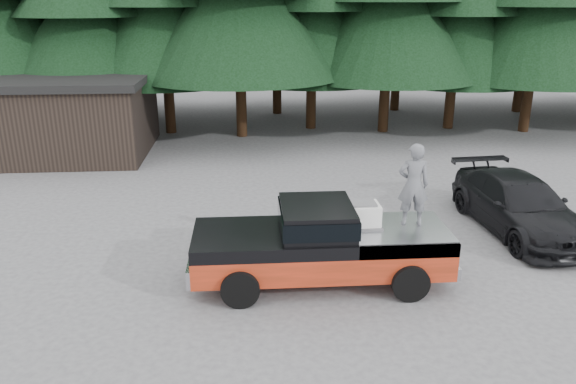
{
  "coord_description": "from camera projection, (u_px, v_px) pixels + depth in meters",
  "views": [
    {
      "loc": [
        -0.73,
        -12.04,
        6.3
      ],
      "look_at": [
        0.15,
        0.0,
        2.11
      ],
      "focal_mm": 35.0,
      "sensor_mm": 36.0,
      "label": 1
    }
  ],
  "objects": [
    {
      "name": "air_compressor",
      "position": [
        362.0,
        215.0,
        12.83
      ],
      "size": [
        0.77,
        0.64,
        0.52
      ],
      "primitive_type": "cube",
      "rotation": [
        0.0,
        0.0,
        0.02
      ],
      "color": "silver",
      "rests_on": "pickup_truck"
    },
    {
      "name": "parked_car",
      "position": [
        519.0,
        205.0,
        15.83
      ],
      "size": [
        2.57,
        5.45,
        1.54
      ],
      "primitive_type": "imported",
      "rotation": [
        0.0,
        0.0,
        0.08
      ],
      "color": "black",
      "rests_on": "ground"
    },
    {
      "name": "truck_cab",
      "position": [
        317.0,
        217.0,
        12.64
      ],
      "size": [
        1.66,
        1.9,
        0.59
      ],
      "primitive_type": "cube",
      "color": "black",
      "rests_on": "pickup_truck"
    },
    {
      "name": "ground",
      "position": [
        282.0,
        275.0,
        13.46
      ],
      "size": [
        120.0,
        120.0,
        0.0
      ],
      "primitive_type": "plane",
      "color": "#4A4A4C",
      "rests_on": "ground"
    },
    {
      "name": "utility_building",
      "position": [
        50.0,
        114.0,
        23.6
      ],
      "size": [
        8.4,
        6.4,
        3.3
      ],
      "color": "black",
      "rests_on": "ground"
    },
    {
      "name": "pickup_truck",
      "position": [
        320.0,
        256.0,
        12.96
      ],
      "size": [
        6.0,
        2.04,
        1.33
      ],
      "primitive_type": null,
      "color": "red",
      "rests_on": "ground"
    },
    {
      "name": "man_on_bed",
      "position": [
        413.0,
        185.0,
        12.7
      ],
      "size": [
        0.75,
        0.54,
        1.93
      ],
      "primitive_type": "imported",
      "rotation": [
        0.0,
        0.0,
        3.03
      ],
      "color": "#585A5F",
      "rests_on": "pickup_truck"
    }
  ]
}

